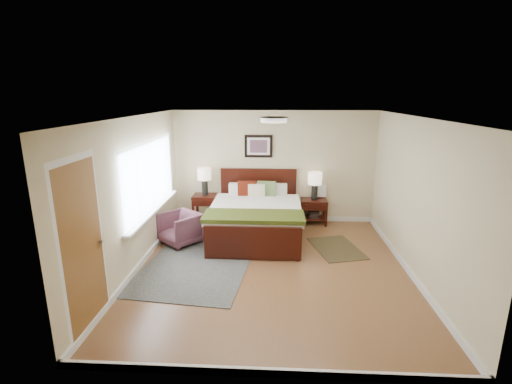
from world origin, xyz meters
The scene contains 18 objects.
floor centered at (0.00, 0.00, 0.00)m, with size 5.00×5.00×0.00m, color brown.
back_wall centered at (0.00, 2.50, 1.25)m, with size 4.50×0.04×2.50m, color beige.
front_wall centered at (0.00, -2.50, 1.25)m, with size 4.50×0.04×2.50m, color beige.
left_wall centered at (-2.25, 0.00, 1.25)m, with size 0.04×5.00×2.50m, color beige.
right_wall centered at (2.25, 0.00, 1.25)m, with size 0.04×5.00×2.50m, color beige.
ceiling centered at (0.00, 0.00, 2.50)m, with size 4.50×5.00×0.02m, color white.
window centered at (-2.20, 0.70, 1.38)m, with size 0.11×2.72×1.32m.
door centered at (-2.23, -1.75, 1.07)m, with size 0.06×1.00×2.18m.
ceil_fixture centered at (0.00, 0.00, 2.47)m, with size 0.44×0.44×0.08m.
bed centered at (-0.35, 1.41, 0.55)m, with size 1.83×2.22×1.20m.
wall_art centered at (-0.35, 2.47, 1.72)m, with size 0.62×0.05×0.50m.
nightstand_left centered at (-1.54, 2.25, 0.51)m, with size 0.54×0.48×0.64m.
nightstand_right centered at (0.91, 2.26, 0.35)m, with size 0.57×0.43×0.57m.
lamp_left centered at (-1.54, 2.27, 1.06)m, with size 0.30×0.30×0.61m.
lamp_right centered at (0.91, 2.27, 0.99)m, with size 0.30×0.30×0.61m.
armchair centered at (-1.80, 0.98, 0.31)m, with size 0.66×0.68×0.62m, color brown.
rug_persian centered at (-1.28, 0.03, 0.01)m, with size 1.73×2.44×0.01m, color #0D1F41.
rug_navy centered at (1.21, 0.89, 0.01)m, with size 0.78×1.17×0.01m, color black.
Camera 1 is at (0.04, -5.71, 2.84)m, focal length 26.00 mm.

